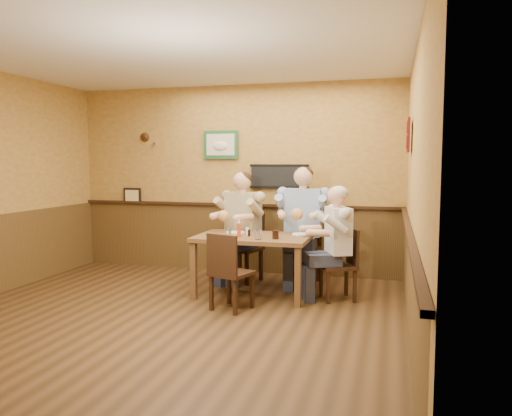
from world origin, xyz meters
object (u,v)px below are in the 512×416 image
Objects in this scene: diner_white_elder at (338,249)px; pepper_shaker at (249,233)px; chair_back_left at (243,247)px; salt_shaker at (247,231)px; diner_blue_polo at (303,232)px; chair_back_right at (303,247)px; diner_tan_shirt at (243,232)px; chair_right_end at (338,264)px; chair_near_side at (232,271)px; water_glass_mid at (258,234)px; dining_table at (253,243)px; hot_sauce_bottle at (239,229)px; water_glass_left at (228,233)px; cola_tumbler at (276,235)px.

diner_white_elder reaches higher than pepper_shaker.
chair_back_left is 9.92× the size of salt_shaker.
diner_blue_polo reaches higher than chair_back_left.
chair_back_right is 0.73× the size of diner_tan_shirt.
chair_right_end is at bearing 2.06° from salt_shaker.
pepper_shaker is at bearing -74.41° from chair_near_side.
diner_tan_shirt is 11.51× the size of water_glass_mid.
dining_table is 11.74× the size of water_glass_mid.
diner_white_elder is at bearing -51.87° from chair_back_right.
diner_blue_polo is 17.78× the size of pepper_shaker.
dining_table is at bearing -77.07° from chair_near_side.
hot_sauce_bottle is (-0.14, -0.14, 0.19)m from dining_table.
diner_blue_polo is (0.83, 0.08, 0.03)m from diner_tan_shirt.
hot_sauce_bottle is at bearing 152.98° from water_glass_mid.
chair_back_right is 9.58× the size of water_glass_left.
salt_shaker is at bearing 169.51° from dining_table.
salt_shaker is (0.06, 0.15, -0.05)m from hot_sauce_bottle.
salt_shaker is at bearing -51.58° from chair_back_left.
chair_back_left is at bearing -175.05° from diner_blue_polo.
diner_white_elder is 15.34× the size of pepper_shaker.
chair_back_right is (0.50, 0.73, -0.16)m from dining_table.
diner_blue_polo is (-0.54, 0.68, 0.28)m from chair_right_end.
dining_table is 0.15m from pepper_shaker.
water_glass_mid is at bearing -53.64° from salt_shaker.
pepper_shaker is at bearing -50.68° from diner_tan_shirt.
pepper_shaker is (0.22, 0.15, -0.01)m from water_glass_left.
water_glass_left is (0.08, -0.88, 0.12)m from diner_tan_shirt.
salt_shaker is 0.09m from pepper_shaker.
pepper_shaker is at bearing -124.24° from chair_back_right.
chair_back_left reaches higher than cola_tumbler.
chair_right_end is 7.26× the size of water_glass_mid.
chair_back_right is 1.12m from water_glass_mid.
diner_blue_polo reaches higher than diner_tan_shirt.
hot_sauce_bottle is at bearing -103.54° from chair_right_end.
salt_shaker is 1.20× the size of pepper_shaker.
water_glass_mid is at bearing -46.33° from diner_tan_shirt.
chair_back_right is at bearing 79.78° from cola_tumbler.
hot_sauce_bottle is 0.17m from salt_shaker.
cola_tumbler reaches higher than salt_shaker.
chair_right_end reaches higher than cola_tumbler.
chair_near_side is 9.05× the size of salt_shaker.
water_glass_mid is (0.39, -0.06, 0.01)m from water_glass_left.
diner_blue_polo is at bearing 79.78° from cola_tumbler.
salt_shaker is (-1.12, -0.04, 0.18)m from diner_white_elder.
chair_back_left is 0.67× the size of diner_blue_polo.
dining_table is 1.13× the size of diner_white_elder.
diner_blue_polo reaches higher than cola_tumbler.
salt_shaker is at bearing -129.42° from chair_back_right.
diner_tan_shirt is 0.83m from hot_sauce_bottle.
diner_white_elder is (1.04, 0.06, -0.04)m from dining_table.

